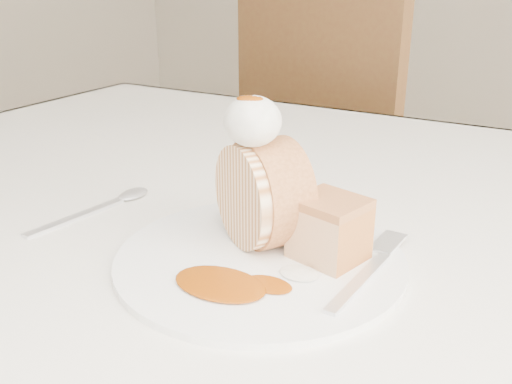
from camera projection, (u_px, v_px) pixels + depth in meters
The scene contains 10 objects.
table at pixel (307, 260), 0.73m from camera, with size 1.40×0.90×0.75m.
chair_far at pixel (337, 153), 1.51m from camera, with size 0.54×0.54×0.97m.
plate at pixel (260, 259), 0.54m from camera, with size 0.27×0.27×0.01m, color white.
roulade_slice at pixel (263, 194), 0.54m from camera, with size 0.10×0.10×0.06m, color #FFDEB1.
cake_chunk at pixel (329, 232), 0.52m from camera, with size 0.06×0.06×0.05m, color #BF7A48.
whipped_cream at pixel (253, 121), 0.51m from camera, with size 0.05×0.05×0.05m, color white.
caramel_drizzle at pixel (250, 92), 0.50m from camera, with size 0.03×0.02×0.01m, color #8A3905.
caramel_pool at pixel (220, 284), 0.48m from camera, with size 0.08×0.05×0.00m, color #8A3905, non-canonical shape.
fork at pixel (359, 282), 0.49m from camera, with size 0.02×0.16×0.00m, color silver.
spoon at pixel (76, 217), 0.63m from camera, with size 0.02×0.15×0.00m, color silver.
Camera 1 is at (0.26, -0.39, 1.01)m, focal length 40.00 mm.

